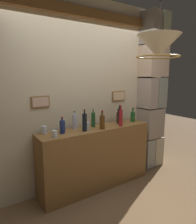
{
  "coord_description": "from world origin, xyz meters",
  "views": [
    {
      "loc": [
        -1.64,
        -1.66,
        1.75
      ],
      "look_at": [
        0.0,
        0.77,
        1.21
      ],
      "focal_mm": 32.49,
      "sensor_mm": 36.0,
      "label": 1
    }
  ],
  "objects_px": {
    "liquor_bottle_sherry": "(121,118)",
    "liquor_bottle_tequila": "(85,122)",
    "liquor_bottle_rye": "(75,122)",
    "liquor_bottle_scotch": "(102,122)",
    "glass_tumbler_highball": "(87,126)",
    "glass_tumbler_shot": "(44,130)",
    "liquor_bottle_bourbon": "(133,116)",
    "liquor_bottle_mezcal": "(93,119)",
    "liquor_bottle_whiskey": "(118,117)",
    "pendant_lamp": "(158,47)",
    "glass_tumbler_rocks": "(55,134)",
    "liquor_bottle_amaro": "(120,116)",
    "liquor_bottle_vodka": "(62,127)"
  },
  "relations": [
    {
      "from": "liquor_bottle_sherry",
      "to": "liquor_bottle_tequila",
      "type": "bearing_deg",
      "value": 173.19
    },
    {
      "from": "liquor_bottle_rye",
      "to": "liquor_bottle_tequila",
      "type": "xyz_separation_m",
      "value": [
        0.06,
        -0.19,
        0.02
      ]
    },
    {
      "from": "liquor_bottle_scotch",
      "to": "glass_tumbler_highball",
      "type": "height_order",
      "value": "liquor_bottle_scotch"
    },
    {
      "from": "liquor_bottle_scotch",
      "to": "glass_tumbler_shot",
      "type": "relative_size",
      "value": 2.57
    },
    {
      "from": "liquor_bottle_bourbon",
      "to": "glass_tumbler_highball",
      "type": "distance_m",
      "value": 0.91
    },
    {
      "from": "liquor_bottle_sherry",
      "to": "liquor_bottle_mezcal",
      "type": "height_order",
      "value": "liquor_bottle_sherry"
    },
    {
      "from": "liquor_bottle_sherry",
      "to": "liquor_bottle_whiskey",
      "type": "xyz_separation_m",
      "value": [
        0.15,
        0.24,
        -0.05
      ]
    },
    {
      "from": "liquor_bottle_scotch",
      "to": "glass_tumbler_highball",
      "type": "distance_m",
      "value": 0.23
    },
    {
      "from": "glass_tumbler_shot",
      "to": "pendant_lamp",
      "type": "relative_size",
      "value": 0.17
    },
    {
      "from": "glass_tumbler_rocks",
      "to": "liquor_bottle_tequila",
      "type": "bearing_deg",
      "value": 4.47
    },
    {
      "from": "liquor_bottle_scotch",
      "to": "liquor_bottle_bourbon",
      "type": "xyz_separation_m",
      "value": [
        0.71,
        0.1,
        -0.02
      ]
    },
    {
      "from": "liquor_bottle_rye",
      "to": "liquor_bottle_tequila",
      "type": "height_order",
      "value": "liquor_bottle_tequila"
    },
    {
      "from": "liquor_bottle_rye",
      "to": "glass_tumbler_rocks",
      "type": "height_order",
      "value": "liquor_bottle_rye"
    },
    {
      "from": "pendant_lamp",
      "to": "liquor_bottle_scotch",
      "type": "bearing_deg",
      "value": 98.71
    },
    {
      "from": "glass_tumbler_highball",
      "to": "glass_tumbler_shot",
      "type": "xyz_separation_m",
      "value": [
        -0.6,
        0.13,
        0.0
      ]
    },
    {
      "from": "glass_tumbler_highball",
      "to": "liquor_bottle_amaro",
      "type": "bearing_deg",
      "value": -0.62
    },
    {
      "from": "liquor_bottle_vodka",
      "to": "liquor_bottle_rye",
      "type": "relative_size",
      "value": 0.88
    },
    {
      "from": "liquor_bottle_mezcal",
      "to": "liquor_bottle_vodka",
      "type": "bearing_deg",
      "value": -172.49
    },
    {
      "from": "liquor_bottle_sherry",
      "to": "pendant_lamp",
      "type": "distance_m",
      "value": 1.28
    },
    {
      "from": "liquor_bottle_mezcal",
      "to": "liquor_bottle_tequila",
      "type": "bearing_deg",
      "value": -149.08
    },
    {
      "from": "liquor_bottle_vodka",
      "to": "liquor_bottle_bourbon",
      "type": "bearing_deg",
      "value": -0.4
    },
    {
      "from": "liquor_bottle_sherry",
      "to": "liquor_bottle_whiskey",
      "type": "height_order",
      "value": "liquor_bottle_sherry"
    },
    {
      "from": "liquor_bottle_tequila",
      "to": "glass_tumbler_shot",
      "type": "relative_size",
      "value": 2.91
    },
    {
      "from": "liquor_bottle_tequila",
      "to": "pendant_lamp",
      "type": "relative_size",
      "value": 0.5
    },
    {
      "from": "glass_tumbler_rocks",
      "to": "liquor_bottle_mezcal",
      "type": "bearing_deg",
      "value": 14.28
    },
    {
      "from": "glass_tumbler_highball",
      "to": "glass_tumbler_rocks",
      "type": "bearing_deg",
      "value": -169.57
    },
    {
      "from": "liquor_bottle_vodka",
      "to": "liquor_bottle_amaro",
      "type": "xyz_separation_m",
      "value": [
        1.0,
        -0.01,
        0.03
      ]
    },
    {
      "from": "glass_tumbler_rocks",
      "to": "glass_tumbler_highball",
      "type": "distance_m",
      "value": 0.55
    },
    {
      "from": "liquor_bottle_vodka",
      "to": "liquor_bottle_mezcal",
      "type": "relative_size",
      "value": 0.82
    },
    {
      "from": "glass_tumbler_shot",
      "to": "liquor_bottle_bourbon",
      "type": "bearing_deg",
      "value": -4.88
    },
    {
      "from": "liquor_bottle_mezcal",
      "to": "liquor_bottle_amaro",
      "type": "bearing_deg",
      "value": -10.75
    },
    {
      "from": "liquor_bottle_whiskey",
      "to": "liquor_bottle_vodka",
      "type": "bearing_deg",
      "value": -175.02
    },
    {
      "from": "liquor_bottle_bourbon",
      "to": "glass_tumbler_rocks",
      "type": "xyz_separation_m",
      "value": [
        -1.46,
        -0.1,
        -0.04
      ]
    },
    {
      "from": "glass_tumbler_rocks",
      "to": "pendant_lamp",
      "type": "xyz_separation_m",
      "value": [
        0.87,
        -0.86,
        1.04
      ]
    },
    {
      "from": "liquor_bottle_amaro",
      "to": "glass_tumbler_rocks",
      "type": "distance_m",
      "value": 1.16
    },
    {
      "from": "liquor_bottle_rye",
      "to": "liquor_bottle_tequila",
      "type": "bearing_deg",
      "value": -72.73
    },
    {
      "from": "liquor_bottle_vodka",
      "to": "liquor_bottle_mezcal",
      "type": "xyz_separation_m",
      "value": [
        0.55,
        0.07,
        0.02
      ]
    },
    {
      "from": "liquor_bottle_vodka",
      "to": "pendant_lamp",
      "type": "height_order",
      "value": "pendant_lamp"
    },
    {
      "from": "liquor_bottle_sherry",
      "to": "glass_tumbler_highball",
      "type": "height_order",
      "value": "liquor_bottle_sherry"
    },
    {
      "from": "glass_tumbler_rocks",
      "to": "pendant_lamp",
      "type": "bearing_deg",
      "value": -44.66
    },
    {
      "from": "liquor_bottle_mezcal",
      "to": "liquor_bottle_whiskey",
      "type": "xyz_separation_m",
      "value": [
        0.52,
        0.02,
        -0.03
      ]
    },
    {
      "from": "liquor_bottle_tequila",
      "to": "liquor_bottle_mezcal",
      "type": "bearing_deg",
      "value": 30.92
    },
    {
      "from": "liquor_bottle_mezcal",
      "to": "liquor_bottle_amaro",
      "type": "height_order",
      "value": "liquor_bottle_amaro"
    },
    {
      "from": "liquor_bottle_scotch",
      "to": "liquor_bottle_tequila",
      "type": "distance_m",
      "value": 0.28
    },
    {
      "from": "liquor_bottle_rye",
      "to": "liquor_bottle_mezcal",
      "type": "height_order",
      "value": "liquor_bottle_mezcal"
    },
    {
      "from": "pendant_lamp",
      "to": "glass_tumbler_rocks",
      "type": "bearing_deg",
      "value": 135.34
    },
    {
      "from": "glass_tumbler_highball",
      "to": "glass_tumbler_shot",
      "type": "relative_size",
      "value": 0.96
    },
    {
      "from": "liquor_bottle_whiskey",
      "to": "pendant_lamp",
      "type": "xyz_separation_m",
      "value": [
        -0.35,
        -1.06,
        1.0
      ]
    },
    {
      "from": "liquor_bottle_mezcal",
      "to": "glass_tumbler_rocks",
      "type": "relative_size",
      "value": 3.09
    },
    {
      "from": "liquor_bottle_scotch",
      "to": "liquor_bottle_amaro",
      "type": "distance_m",
      "value": 0.43
    }
  ]
}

